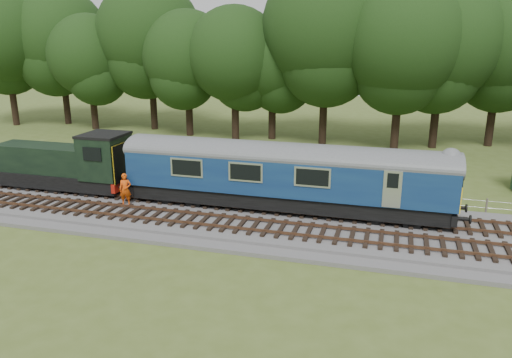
% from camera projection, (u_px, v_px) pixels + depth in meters
% --- Properties ---
extents(ground, '(120.00, 120.00, 0.00)m').
position_uv_depth(ground, '(191.00, 215.00, 28.22)').
color(ground, '#4A5C22').
rests_on(ground, ground).
extents(ballast, '(70.00, 7.00, 0.35)m').
position_uv_depth(ballast, '(191.00, 212.00, 28.17)').
color(ballast, '#4C4C4F').
rests_on(ballast, ground).
extents(track_north, '(67.20, 2.40, 0.21)m').
position_uv_depth(track_north, '(200.00, 200.00, 29.40)').
color(track_north, black).
rests_on(track_north, ballast).
extents(track_south, '(67.20, 2.40, 0.21)m').
position_uv_depth(track_south, '(179.00, 218.00, 26.63)').
color(track_south, black).
rests_on(track_south, ballast).
extents(fence, '(64.00, 0.12, 1.00)m').
position_uv_depth(fence, '(219.00, 192.00, 32.38)').
color(fence, '#6B6054').
rests_on(fence, ground).
extents(tree_line, '(70.00, 8.00, 18.00)m').
position_uv_depth(tree_line, '(280.00, 139.00, 48.53)').
color(tree_line, black).
rests_on(tree_line, ground).
extents(dmu_railcar, '(18.05, 2.86, 3.88)m').
position_uv_depth(dmu_railcar, '(284.00, 171.00, 27.46)').
color(dmu_railcar, black).
rests_on(dmu_railcar, ground).
extents(shunter_loco, '(8.91, 2.60, 3.38)m').
position_uv_depth(shunter_loco, '(68.00, 164.00, 31.31)').
color(shunter_loco, black).
rests_on(shunter_loco, ground).
extents(worker, '(0.80, 0.67, 1.88)m').
position_uv_depth(worker, '(125.00, 189.00, 28.55)').
color(worker, '#E54B0C').
rests_on(worker, ballast).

